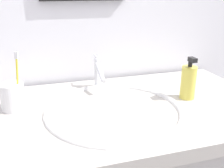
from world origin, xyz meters
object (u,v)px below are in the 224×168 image
Objects in this scene: toothbrush_cup at (13,97)px; faucet at (98,72)px; soap_dispenser at (188,82)px; toothbrush_yellow at (17,77)px.

faucet is at bearing 19.83° from toothbrush_cup.
soap_dispenser is at bearing -34.29° from faucet.
faucet is 0.35m from toothbrush_yellow.
soap_dispenser is (0.31, -0.21, -0.00)m from faucet.
soap_dispenser is (0.65, -0.09, 0.02)m from toothbrush_cup.
toothbrush_yellow is 0.63m from soap_dispenser.
toothbrush_cup is 0.08m from toothbrush_yellow.
toothbrush_cup is at bearing 158.07° from toothbrush_yellow.
toothbrush_cup is (-0.34, -0.12, -0.02)m from faucet.
toothbrush_cup is 0.47× the size of toothbrush_yellow.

